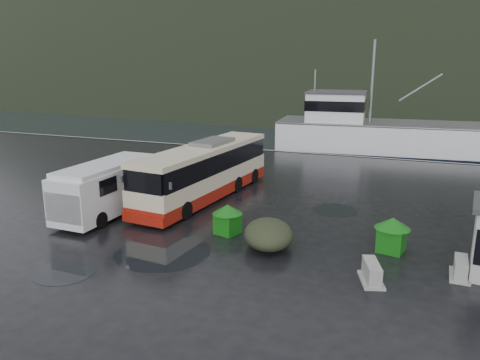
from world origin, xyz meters
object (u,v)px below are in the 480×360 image
at_px(waste_bin_right, 390,251).
at_px(dome_tent, 268,247).
at_px(jersey_barrier_a, 371,281).
at_px(waste_bin_left, 228,233).
at_px(coach_bus, 205,197).
at_px(jersey_barrier_b, 459,277).
at_px(white_van, 109,214).
at_px(fishing_trawler, 403,145).

distance_m(waste_bin_right, dome_tent, 5.11).
bearing_deg(jersey_barrier_a, waste_bin_left, 158.27).
distance_m(coach_bus, waste_bin_right, 11.45).
distance_m(dome_tent, jersey_barrier_b, 7.47).
height_order(white_van, waste_bin_right, white_van).
height_order(white_van, jersey_barrier_b, white_van).
bearing_deg(coach_bus, jersey_barrier_b, -18.69).
xyz_separation_m(white_van, waste_bin_left, (6.82, -0.44, 0.00)).
bearing_deg(jersey_barrier_a, coach_bus, 143.08).
bearing_deg(dome_tent, fishing_trawler, 80.86).
relative_size(waste_bin_right, fishing_trawler, 0.05).
height_order(coach_bus, waste_bin_right, coach_bus).
relative_size(jersey_barrier_a, jersey_barrier_b, 1.05).
relative_size(waste_bin_right, dome_tent, 0.51).
bearing_deg(waste_bin_left, dome_tent, -21.11).
bearing_deg(jersey_barrier_b, jersey_barrier_a, -153.15).
distance_m(waste_bin_left, waste_bin_right, 7.18).
relative_size(coach_bus, jersey_barrier_a, 7.81).
bearing_deg(dome_tent, waste_bin_right, 15.17).
distance_m(waste_bin_right, jersey_barrier_a, 3.17).
height_order(waste_bin_left, fishing_trawler, fishing_trawler).
xyz_separation_m(white_van, jersey_barrier_b, (16.52, -1.56, 0.00)).
distance_m(jersey_barrier_b, fishing_trawler, 28.59).
relative_size(coach_bus, waste_bin_right, 7.84).
height_order(waste_bin_right, fishing_trawler, fishing_trawler).
bearing_deg(jersey_barrier_a, dome_tent, 157.96).
bearing_deg(jersey_barrier_a, white_van, 167.07).
relative_size(jersey_barrier_a, fishing_trawler, 0.05).
bearing_deg(fishing_trawler, jersey_barrier_b, -88.39).
xyz_separation_m(waste_bin_left, dome_tent, (2.23, -0.86, 0.00)).
bearing_deg(waste_bin_right, waste_bin_left, -176.19).
relative_size(waste_bin_left, jersey_barrier_a, 0.94).
height_order(white_van, fishing_trawler, fishing_trawler).
bearing_deg(waste_bin_right, coach_bus, 157.25).
xyz_separation_m(white_van, jersey_barrier_a, (13.49, -3.10, 0.00)).
distance_m(coach_bus, white_van, 5.63).
bearing_deg(waste_bin_right, fishing_trawler, 90.86).
relative_size(white_van, fishing_trawler, 0.24).
xyz_separation_m(dome_tent, jersey_barrier_a, (4.44, -1.80, 0.00)).
bearing_deg(white_van, jersey_barrier_a, -11.32).
bearing_deg(fishing_trawler, dome_tent, -103.42).
bearing_deg(jersey_barrier_b, dome_tent, 177.96).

